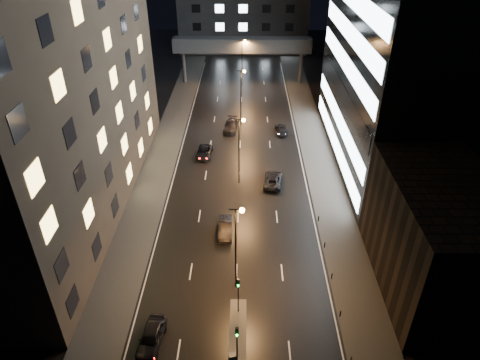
{
  "coord_description": "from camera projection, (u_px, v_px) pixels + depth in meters",
  "views": [
    {
      "loc": [
        0.88,
        -23.99,
        33.67
      ],
      "look_at": [
        0.22,
        22.48,
        4.0
      ],
      "focal_mm": 32.0,
      "sensor_mm": 36.0,
      "label": 1
    }
  ],
  "objects": [
    {
      "name": "streetlight_far",
      "position": [
        243.0,
        57.0,
        92.16
      ],
      "size": [
        1.45,
        0.5,
        10.15
      ],
      "color": "black",
      "rests_on": "ground"
    },
    {
      "name": "skybridge",
      "position": [
        242.0,
        46.0,
        92.86
      ],
      "size": [
        30.0,
        3.0,
        10.0
      ],
      "color": "#333335",
      "rests_on": "ground"
    },
    {
      "name": "building_right_glass",
      "position": [
        429.0,
        8.0,
        56.28
      ],
      "size": [
        20.0,
        36.0,
        45.0
      ],
      "primitive_type": "cube",
      "color": "black",
      "rests_on": "ground"
    },
    {
      "name": "streetlight_near",
      "position": [
        237.0,
        238.0,
        41.59
      ],
      "size": [
        1.45,
        0.5,
        10.15
      ],
      "color": "black",
      "rests_on": "ground"
    },
    {
      "name": "car_away_d",
      "position": [
        231.0,
        126.0,
        76.26
      ],
      "size": [
        2.75,
        5.73,
        1.61
      ],
      "primitive_type": "imported",
      "rotation": [
        0.0,
        0.0,
        -0.09
      ],
      "color": "black",
      "rests_on": "ground"
    },
    {
      "name": "building_far",
      "position": [
        243.0,
        1.0,
        114.22
      ],
      "size": [
        34.0,
        14.0,
        25.0
      ],
      "primitive_type": "cube",
      "color": "#333335",
      "rests_on": "ground"
    },
    {
      "name": "building_left",
      "position": [
        39.0,
        52.0,
        48.09
      ],
      "size": [
        15.0,
        48.0,
        40.0
      ],
      "primitive_type": "cube",
      "color": "#2D2319",
      "rests_on": "ground"
    },
    {
      "name": "traffic_signal_far",
      "position": [
        237.0,
        340.0,
        35.83
      ],
      "size": [
        0.28,
        0.34,
        4.4
      ],
      "color": "black",
      "rests_on": "median_island"
    },
    {
      "name": "car_away_c",
      "position": [
        204.0,
        152.0,
        68.26
      ],
      "size": [
        2.62,
        5.06,
        1.36
      ],
      "primitive_type": "imported",
      "rotation": [
        0.0,
        0.0,
        -0.07
      ],
      "color": "black",
      "rests_on": "ground"
    },
    {
      "name": "median_island",
      "position": [
        238.0,
        333.0,
        39.99
      ],
      "size": [
        1.6,
        8.0,
        0.15
      ],
      "primitive_type": "cube",
      "color": "#383533",
      "rests_on": "ground"
    },
    {
      "name": "sidewalk_right",
      "position": [
        319.0,
        159.0,
        67.66
      ],
      "size": [
        5.0,
        110.0,
        0.15
      ],
      "primitive_type": "cube",
      "color": "#383533",
      "rests_on": "ground"
    },
    {
      "name": "streetlight_mid_a",
      "position": [
        240.0,
        143.0,
        58.45
      ],
      "size": [
        1.45,
        0.5,
        10.15
      ],
      "color": "black",
      "rests_on": "ground"
    },
    {
      "name": "car_toward_b",
      "position": [
        281.0,
        129.0,
        75.45
      ],
      "size": [
        2.28,
        4.79,
        1.35
      ],
      "primitive_type": "imported",
      "rotation": [
        0.0,
        0.0,
        3.23
      ],
      "color": "black",
      "rests_on": "ground"
    },
    {
      "name": "streetlight_mid_b",
      "position": [
        242.0,
        90.0,
        75.31
      ],
      "size": [
        1.45,
        0.5,
        10.15
      ],
      "color": "black",
      "rests_on": "ground"
    },
    {
      "name": "bollard_row",
      "position": [
        336.0,
        295.0,
        43.46
      ],
      "size": [
        0.12,
        25.12,
        0.9
      ],
      "color": "black",
      "rests_on": "ground"
    },
    {
      "name": "car_away_a",
      "position": [
        151.0,
        337.0,
        38.73
      ],
      "size": [
        2.43,
        5.02,
        1.65
      ],
      "primitive_type": "imported",
      "rotation": [
        0.0,
        0.0,
        -0.1
      ],
      "color": "black",
      "rests_on": "ground"
    },
    {
      "name": "traffic_signal_near",
      "position": [
        238.0,
        290.0,
        40.47
      ],
      "size": [
        0.28,
        0.34,
        4.4
      ],
      "color": "black",
      "rests_on": "median_island"
    },
    {
      "name": "utility_cabinet",
      "position": [
        232.0,
        359.0,
        36.8
      ],
      "size": [
        0.79,
        0.61,
        1.35
      ],
      "primitive_type": "cube",
      "rotation": [
        0.0,
        0.0,
        0.21
      ],
      "color": "#464749",
      "rests_on": "median_island"
    },
    {
      "name": "ground",
      "position": [
        240.0,
        144.0,
        72.06
      ],
      "size": [
        160.0,
        160.0,
        0.0
      ],
      "primitive_type": "plane",
      "color": "black",
      "rests_on": "ground"
    },
    {
      "name": "car_away_b",
      "position": [
        225.0,
        228.0,
        51.98
      ],
      "size": [
        1.74,
        4.75,
        1.55
      ],
      "primitive_type": "imported",
      "rotation": [
        0.0,
        0.0,
        0.02
      ],
      "color": "black",
      "rests_on": "ground"
    },
    {
      "name": "building_right_low",
      "position": [
        437.0,
        237.0,
        42.47
      ],
      "size": [
        10.0,
        18.0,
        12.0
      ],
      "primitive_type": "cube",
      "color": "black",
      "rests_on": "ground"
    },
    {
      "name": "car_toward_a",
      "position": [
        273.0,
        180.0,
        61.28
      ],
      "size": [
        3.07,
        5.56,
        1.47
      ],
      "primitive_type": "imported",
      "rotation": [
        0.0,
        0.0,
        3.02
      ],
      "color": "black",
      "rests_on": "ground"
    },
    {
      "name": "sidewalk_left",
      "position": [
        161.0,
        158.0,
        67.96
      ],
      "size": [
        5.0,
        110.0,
        0.15
      ],
      "primitive_type": "cube",
      "color": "#383533",
      "rests_on": "ground"
    }
  ]
}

